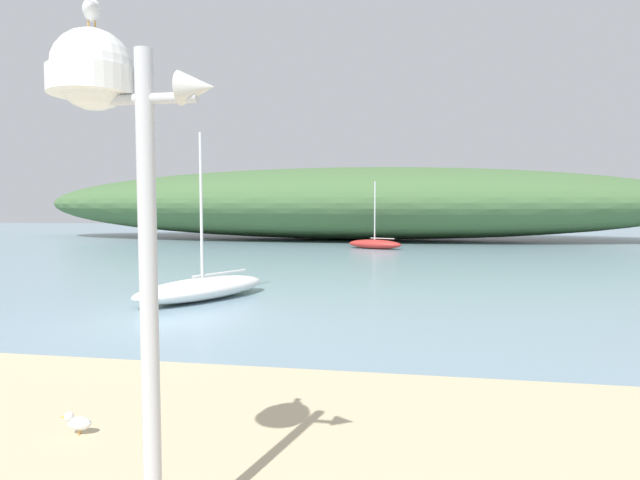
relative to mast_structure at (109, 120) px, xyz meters
The scene contains 7 objects.
ground_plane 8.93m from the mast_structure, 113.46° to the left, with size 120.00×120.00×0.00m, color #7A99A8.
distant_hill 37.58m from the mast_structure, 93.41° to the left, with size 51.36×13.75×5.57m, color #476B3D.
mast_structure is the anchor object (origin of this frame).
seagull_on_radar 0.72m from the mast_structure, behind, with size 0.19×0.30×0.22m.
sailboat_near_shore 11.33m from the mast_structure, 109.40° to the left, with size 3.32×4.43×4.59m.
sailboat_by_sandbar 28.39m from the mast_structure, 89.97° to the left, with size 3.54×2.13×4.06m.
seagull_near_waterline 3.56m from the mast_structure, 131.47° to the left, with size 0.34×0.14×0.24m.
Camera 1 is at (5.25, -10.80, 2.58)m, focal length 29.09 mm.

